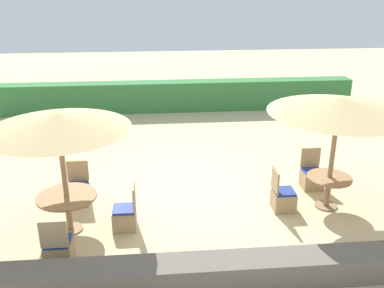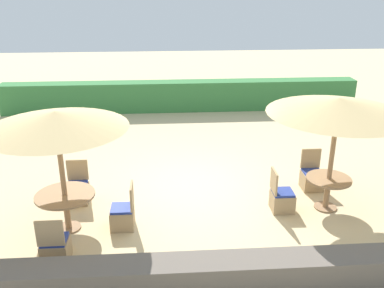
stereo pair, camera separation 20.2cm
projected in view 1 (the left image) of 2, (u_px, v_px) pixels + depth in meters
The scene contains 12 objects.
ground_plane at pixel (194, 189), 10.09m from camera, with size 40.00×40.00×0.00m, color #D1BA8C.
hedge_row at pixel (178, 96), 15.83m from camera, with size 13.00×0.70×1.09m, color #387A3D.
stone_border at pixel (214, 272), 6.87m from camera, with size 10.00×0.56×0.47m, color #6B6056.
parasol_front_right at pixel (339, 105), 8.48m from camera, with size 2.83×2.83×2.46m.
round_table_front_right at pixel (329, 184), 9.12m from camera, with size 0.94×0.94×0.71m.
patio_chair_front_right_north at pixel (311, 177), 10.07m from camera, with size 0.46×0.46×0.93m.
patio_chair_front_right_west at pixel (283, 198), 9.12m from camera, with size 0.46×0.46×0.93m.
parasol_front_left at pixel (58, 121), 7.63m from camera, with size 2.63×2.63×2.43m.
round_table_front_left at pixel (67, 202), 8.24m from camera, with size 1.15×1.15×0.76m.
patio_chair_front_left_south at pixel (59, 250), 7.39m from camera, with size 0.46×0.46×0.93m.
patio_chair_front_left_east at pixel (125, 216), 8.43m from camera, with size 0.46×0.46×0.93m.
patio_chair_front_left_north at pixel (78, 192), 9.36m from camera, with size 0.46×0.46×0.93m.
Camera 1 is at (-0.88, -8.96, 4.67)m, focal length 40.00 mm.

